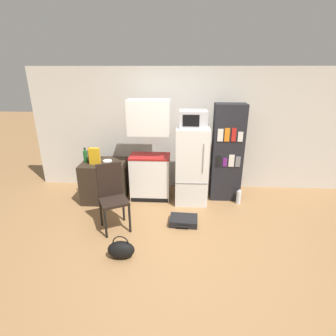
# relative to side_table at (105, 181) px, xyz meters

# --- Properties ---
(ground_plane) EXTENTS (24.00, 24.00, 0.00)m
(ground_plane) POSITION_rel_side_table_xyz_m (1.43, -1.26, -0.37)
(ground_plane) COLOR olive
(wall_back) EXTENTS (6.40, 0.10, 2.42)m
(wall_back) POSITION_rel_side_table_xyz_m (1.63, 0.74, 0.83)
(wall_back) COLOR beige
(wall_back) RESTS_ON ground_plane
(side_table) EXTENTS (0.78, 0.69, 0.75)m
(side_table) POSITION_rel_side_table_xyz_m (0.00, 0.00, 0.00)
(side_table) COLOR #2D2319
(side_table) RESTS_ON ground_plane
(kitchen_hutch) EXTENTS (0.75, 0.47, 1.87)m
(kitchen_hutch) POSITION_rel_side_table_xyz_m (0.85, 0.11, 0.48)
(kitchen_hutch) COLOR white
(kitchen_hutch) RESTS_ON ground_plane
(refrigerator) EXTENTS (0.58, 0.64, 1.42)m
(refrigerator) POSITION_rel_side_table_xyz_m (1.63, 0.03, 0.33)
(refrigerator) COLOR silver
(refrigerator) RESTS_ON ground_plane
(microwave) EXTENTS (0.48, 0.37, 0.29)m
(microwave) POSITION_rel_side_table_xyz_m (1.63, 0.03, 1.18)
(microwave) COLOR #B7B7BC
(microwave) RESTS_ON refrigerator
(bookshelf) EXTENTS (0.55, 0.34, 1.80)m
(bookshelf) POSITION_rel_side_table_xyz_m (2.29, 0.18, 0.53)
(bookshelf) COLOR black
(bookshelf) RESTS_ON ground_plane
(bottle_clear_short) EXTENTS (0.08, 0.08, 0.15)m
(bottle_clear_short) POSITION_rel_side_table_xyz_m (-0.16, 0.14, 0.44)
(bottle_clear_short) COLOR silver
(bottle_clear_short) RESTS_ON side_table
(bottle_green_tall) EXTENTS (0.07, 0.07, 0.27)m
(bottle_green_tall) POSITION_rel_side_table_xyz_m (-0.32, -0.01, 0.49)
(bottle_green_tall) COLOR #1E6028
(bottle_green_tall) RESTS_ON side_table
(bottle_wine_dark) EXTENTS (0.07, 0.07, 0.26)m
(bottle_wine_dark) POSITION_rel_side_table_xyz_m (-0.27, 0.06, 0.48)
(bottle_wine_dark) COLOR black
(bottle_wine_dark) RESTS_ON side_table
(bowl) EXTENTS (0.16, 0.16, 0.05)m
(bowl) POSITION_rel_side_table_xyz_m (0.09, -0.03, 0.40)
(bowl) COLOR silver
(bowl) RESTS_ON side_table
(cereal_box) EXTENTS (0.19, 0.07, 0.30)m
(cereal_box) POSITION_rel_side_table_xyz_m (-0.11, -0.12, 0.52)
(cereal_box) COLOR gold
(cereal_box) RESTS_ON side_table
(chair) EXTENTS (0.54, 0.54, 1.04)m
(chair) POSITION_rel_side_table_xyz_m (0.39, -0.93, 0.23)
(chair) COLOR black
(chair) RESTS_ON ground_plane
(suitcase_large_flat) EXTENTS (0.46, 0.37, 0.11)m
(suitcase_large_flat) POSITION_rel_side_table_xyz_m (1.50, -0.81, -0.32)
(suitcase_large_flat) COLOR black
(suitcase_large_flat) RESTS_ON ground_plane
(handbag) EXTENTS (0.36, 0.20, 0.33)m
(handbag) POSITION_rel_side_table_xyz_m (0.67, -1.68, -0.25)
(handbag) COLOR black
(handbag) RESTS_ON ground_plane
(water_bottle_front) EXTENTS (0.08, 0.08, 0.33)m
(water_bottle_front) POSITION_rel_side_table_xyz_m (2.52, -0.07, -0.24)
(water_bottle_front) COLOR silver
(water_bottle_front) RESTS_ON ground_plane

